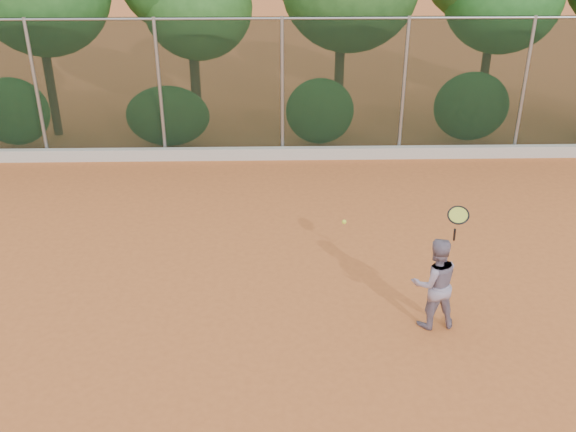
{
  "coord_description": "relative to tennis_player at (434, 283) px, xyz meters",
  "views": [
    {
      "loc": [
        -0.22,
        -8.51,
        5.96
      ],
      "look_at": [
        0.0,
        1.0,
        1.25
      ],
      "focal_mm": 40.0,
      "sensor_mm": 36.0,
      "label": 1
    }
  ],
  "objects": [
    {
      "name": "tennis_racket",
      "position": [
        0.21,
        -0.03,
        1.13
      ],
      "size": [
        0.39,
        0.36,
        0.59
      ],
      "color": "black",
      "rests_on": "ground"
    },
    {
      "name": "ground",
      "position": [
        -2.19,
        0.33,
        -0.75
      ],
      "size": [
        80.0,
        80.0,
        0.0
      ],
      "primitive_type": "plane",
      "color": "#BE622D",
      "rests_on": "ground"
    },
    {
      "name": "tennis_ball_in_flight",
      "position": [
        -1.34,
        0.58,
        0.77
      ],
      "size": [
        0.07,
        0.07,
        0.07
      ],
      "color": "#D0EA35",
      "rests_on": "ground"
    },
    {
      "name": "tennis_player",
      "position": [
        0.0,
        0.0,
        0.0
      ],
      "size": [
        0.79,
        0.64,
        1.5
      ],
      "primitive_type": "imported",
      "rotation": [
        0.0,
        0.0,
        3.25
      ],
      "color": "gray",
      "rests_on": "ground"
    },
    {
      "name": "chainlink_fence",
      "position": [
        -2.19,
        7.33,
        1.11
      ],
      "size": [
        24.09,
        0.09,
        3.5
      ],
      "color": "black",
      "rests_on": "ground"
    },
    {
      "name": "concrete_curb",
      "position": [
        -2.19,
        7.15,
        -0.6
      ],
      "size": [
        24.0,
        0.2,
        0.3
      ],
      "primitive_type": "cube",
      "color": "#BAB5AC",
      "rests_on": "ground"
    }
  ]
}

